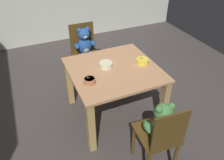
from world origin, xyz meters
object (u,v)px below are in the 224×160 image
(dining_table, at_px, (114,78))
(porridge_bowl_yellow_near_right, at_px, (142,61))
(teddy_chair_far_center, at_px, (85,46))
(teddy_chair_near_front, at_px, (160,128))
(porridge_bowl_cream_center, at_px, (106,65))
(porridge_bowl_terracotta_near_left, at_px, (90,80))

(dining_table, bearing_deg, porridge_bowl_yellow_near_right, -3.48)
(dining_table, bearing_deg, teddy_chair_far_center, 94.16)
(teddy_chair_near_front, xyz_separation_m, porridge_bowl_cream_center, (-0.13, 0.98, 0.15))
(dining_table, xyz_separation_m, porridge_bowl_yellow_near_right, (0.37, -0.02, 0.16))
(porridge_bowl_yellow_near_right, bearing_deg, porridge_bowl_cream_center, 167.87)
(dining_table, distance_m, teddy_chair_far_center, 0.91)
(dining_table, bearing_deg, porridge_bowl_terracotta_near_left, -156.38)
(porridge_bowl_terracotta_near_left, height_order, porridge_bowl_yellow_near_right, porridge_bowl_yellow_near_right)
(dining_table, xyz_separation_m, teddy_chair_near_front, (0.06, -0.91, 0.01))
(teddy_chair_far_center, xyz_separation_m, porridge_bowl_terracotta_near_left, (-0.28, -1.06, 0.14))
(porridge_bowl_cream_center, bearing_deg, teddy_chair_near_front, -82.51)
(dining_table, xyz_separation_m, teddy_chair_far_center, (-0.07, 0.90, 0.02))
(teddy_chair_near_front, distance_m, teddy_chair_far_center, 1.82)
(teddy_chair_far_center, distance_m, porridge_bowl_cream_center, 0.85)
(teddy_chair_far_center, xyz_separation_m, porridge_bowl_cream_center, (-0.00, -0.83, 0.15))
(dining_table, xyz_separation_m, porridge_bowl_cream_center, (-0.07, 0.07, 0.17))
(porridge_bowl_terracotta_near_left, xyz_separation_m, porridge_bowl_cream_center, (0.28, 0.22, 0.00))
(porridge_bowl_yellow_near_right, bearing_deg, teddy_chair_far_center, 115.11)
(porridge_bowl_yellow_near_right, xyz_separation_m, porridge_bowl_cream_center, (-0.44, 0.09, 0.00))
(teddy_chair_far_center, height_order, porridge_bowl_terracotta_near_left, teddy_chair_far_center)
(teddy_chair_far_center, bearing_deg, porridge_bowl_yellow_near_right, 25.51)
(teddy_chair_near_front, xyz_separation_m, teddy_chair_far_center, (-0.12, 1.81, 0.01))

